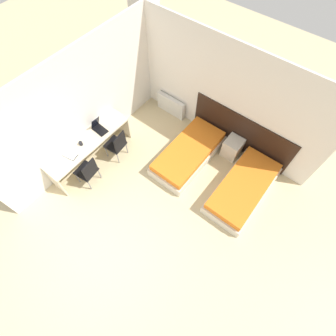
% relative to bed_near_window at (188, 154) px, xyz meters
% --- Properties ---
extents(ground_plane, '(20.00, 20.00, 0.00)m').
position_rel_bed_near_window_xyz_m(ground_plane, '(-0.01, -3.04, -0.20)').
color(ground_plane, beige).
extents(wall_back, '(5.16, 0.05, 2.70)m').
position_rel_bed_near_window_xyz_m(wall_back, '(-0.01, 1.06, 1.15)').
color(wall_back, white).
rests_on(wall_back, ground_plane).
extents(wall_left, '(0.05, 5.08, 2.70)m').
position_rel_bed_near_window_xyz_m(wall_left, '(-2.11, -1.00, 1.15)').
color(wall_left, white).
rests_on(wall_left, ground_plane).
extents(headboard_panel, '(2.58, 0.03, 1.12)m').
position_rel_bed_near_window_xyz_m(headboard_panel, '(0.76, 1.03, 0.36)').
color(headboard_panel, black).
rests_on(headboard_panel, ground_plane).
extents(bed_near_window, '(0.96, 1.99, 0.41)m').
position_rel_bed_near_window_xyz_m(bed_near_window, '(0.00, 0.00, 0.00)').
color(bed_near_window, beige).
rests_on(bed_near_window, ground_plane).
extents(bed_near_door, '(0.96, 1.99, 0.41)m').
position_rel_bed_near_window_xyz_m(bed_near_door, '(1.53, 0.00, 0.00)').
color(bed_near_door, beige).
rests_on(bed_near_door, ground_plane).
extents(nightstand, '(0.40, 0.43, 0.52)m').
position_rel_bed_near_window_xyz_m(nightstand, '(0.76, 0.78, 0.06)').
color(nightstand, beige).
rests_on(nightstand, ground_plane).
extents(radiator, '(0.86, 0.12, 0.53)m').
position_rel_bed_near_window_xyz_m(radiator, '(-1.28, 0.94, 0.06)').
color(radiator, silver).
rests_on(radiator, ground_plane).
extents(desk, '(0.56, 2.18, 0.75)m').
position_rel_bed_near_window_xyz_m(desk, '(-1.81, -1.48, 0.39)').
color(desk, beige).
rests_on(desk, ground_plane).
extents(chair_near_laptop, '(0.46, 0.46, 0.89)m').
position_rel_bed_near_window_xyz_m(chair_near_laptop, '(-1.39, -1.00, 0.29)').
color(chair_near_laptop, black).
rests_on(chair_near_laptop, ground_plane).
extents(chair_near_notebook, '(0.46, 0.46, 0.89)m').
position_rel_bed_near_window_xyz_m(chair_near_notebook, '(-1.39, -1.94, 0.29)').
color(chair_near_notebook, black).
rests_on(chair_near_notebook, ground_plane).
extents(laptop, '(0.37, 0.24, 0.35)m').
position_rel_bed_near_window_xyz_m(laptop, '(-1.85, -1.06, 0.62)').
color(laptop, black).
rests_on(laptop, desk).
extents(open_notebook, '(0.33, 0.23, 0.02)m').
position_rel_bed_near_window_xyz_m(open_notebook, '(-1.81, -1.96, 0.56)').
color(open_notebook, black).
rests_on(open_notebook, desk).
extents(mug, '(0.08, 0.08, 0.09)m').
position_rel_bed_near_window_xyz_m(mug, '(-1.84, -1.62, 0.60)').
color(mug, black).
rests_on(mug, desk).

